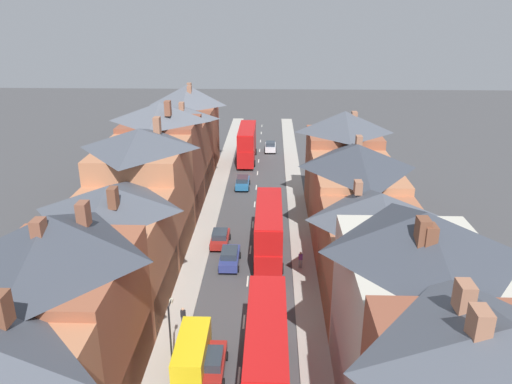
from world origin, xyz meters
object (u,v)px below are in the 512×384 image
at_px(double_decker_bus_lead, 266,354).
at_px(street_lamp, 171,336).
at_px(car_near_silver, 230,257).
at_px(car_mid_white, 220,238).
at_px(car_parked_right_a, 270,147).
at_px(delivery_van, 192,353).
at_px(pedestrian_mid_right, 300,259).
at_px(double_decker_bus_far_approaching, 269,231).
at_px(car_mid_black, 212,363).
at_px(car_parked_left_a, 243,182).
at_px(double_decker_bus_mid_street, 247,143).
at_px(pedestrian_mid_left, 183,316).
at_px(car_near_blue, 269,208).

bearing_deg(double_decker_bus_lead, street_lamp, 170.04).
bearing_deg(car_near_silver, car_mid_white, 107.63).
xyz_separation_m(car_parked_right_a, delivery_van, (-4.90, -52.80, 0.50)).
bearing_deg(pedestrian_mid_right, delivery_van, -119.62).
relative_size(double_decker_bus_far_approaching, delivery_van, 2.08).
distance_m(car_near_silver, car_mid_black, 14.61).
height_order(car_parked_left_a, delivery_van, delivery_van).
distance_m(double_decker_bus_mid_street, car_parked_right_a, 6.69).
bearing_deg(street_lamp, car_mid_white, 86.56).
xyz_separation_m(car_mid_black, pedestrian_mid_left, (-2.69, 4.88, 0.23)).
xyz_separation_m(delivery_van, pedestrian_mid_right, (7.84, 13.79, -0.30)).
height_order(car_parked_right_a, pedestrian_mid_right, pedestrian_mid_right).
height_order(double_decker_bus_far_approaching, car_parked_left_a, double_decker_bus_far_approaching).
height_order(car_mid_black, car_mid_white, car_mid_black).
relative_size(double_decker_bus_far_approaching, pedestrian_mid_left, 6.71).
relative_size(car_parked_right_a, delivery_van, 0.74).
xyz_separation_m(car_parked_right_a, pedestrian_mid_right, (2.94, -39.01, 0.20)).
bearing_deg(double_decker_bus_lead, pedestrian_mid_right, 79.30).
xyz_separation_m(double_decker_bus_lead, car_mid_white, (-4.89, 20.21, -2.01)).
bearing_deg(car_near_blue, car_mid_white, -121.78).
distance_m(car_mid_black, pedestrian_mid_left, 5.58).
bearing_deg(car_parked_right_a, car_mid_black, -93.88).
bearing_deg(car_parked_right_a, pedestrian_mid_right, -85.69).
height_order(car_near_blue, pedestrian_mid_right, pedestrian_mid_right).
bearing_deg(car_near_blue, car_mid_black, -97.71).
xyz_separation_m(double_decker_bus_lead, pedestrian_mid_left, (-6.28, 6.39, -1.78)).
bearing_deg(car_mid_black, double_decker_bus_lead, -22.80).
relative_size(double_decker_bus_lead, delivery_van, 2.08).
distance_m(double_decker_bus_mid_street, street_lamp, 48.33).
xyz_separation_m(car_near_blue, car_near_silver, (-3.60, -12.00, -0.01)).
bearing_deg(double_decker_bus_mid_street, car_parked_right_a, 55.64).
xyz_separation_m(car_near_blue, car_mid_white, (-4.90, -7.91, -0.05)).
bearing_deg(double_decker_bus_far_approaching, street_lamp, -109.90).
bearing_deg(pedestrian_mid_left, car_mid_white, 84.25).
height_order(car_parked_right_a, car_mid_black, car_parked_right_a).
distance_m(double_decker_bus_lead, car_near_silver, 16.63).
distance_m(car_near_silver, pedestrian_mid_left, 10.09).
xyz_separation_m(car_mid_white, delivery_van, (0.00, -18.40, 0.54)).
bearing_deg(pedestrian_mid_right, car_near_blue, 103.21).
bearing_deg(street_lamp, pedestrian_mid_left, 92.58).
bearing_deg(car_mid_white, car_near_silver, -72.37).
xyz_separation_m(double_decker_bus_far_approaching, pedestrian_mid_left, (-6.28, -11.36, -1.78)).
height_order(car_parked_right_a, delivery_van, delivery_van).
bearing_deg(street_lamp, car_mid_black, 10.38).
distance_m(car_near_silver, car_parked_right_a, 38.66).
distance_m(car_near_silver, street_lamp, 15.44).
relative_size(pedestrian_mid_right, street_lamp, 0.29).
distance_m(double_decker_bus_mid_street, car_mid_white, 29.22).
bearing_deg(car_near_silver, street_lamp, -99.24).
relative_size(car_near_blue, delivery_van, 0.85).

